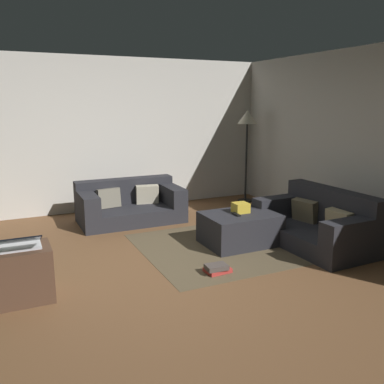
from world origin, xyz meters
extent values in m
plane|color=brown|center=(0.00, 0.00, 0.00)|extent=(6.40, 6.40, 0.00)
cube|color=beige|center=(0.00, 3.14, 1.30)|extent=(6.40, 0.12, 2.60)
cube|color=beige|center=(3.14, 0.00, 1.30)|extent=(0.12, 6.40, 2.60)
cube|color=#26262B|center=(0.31, 2.15, 0.12)|extent=(1.59, 0.90, 0.23)
cube|color=#26262B|center=(0.31, 2.47, 0.44)|extent=(1.59, 0.25, 0.40)
cube|color=#26262B|center=(0.99, 2.15, 0.38)|extent=(0.24, 0.89, 0.29)
cube|color=#26262B|center=(-0.36, 2.15, 0.38)|extent=(0.24, 0.89, 0.29)
cube|color=#BCB299|center=(0.63, 2.27, 0.38)|extent=(0.38, 0.21, 0.31)
cube|color=#716B5B|center=(-0.01, 2.28, 0.38)|extent=(0.38, 0.21, 0.31)
cube|color=#26262B|center=(2.15, 0.05, 0.12)|extent=(0.92, 1.59, 0.24)
cube|color=#26262B|center=(2.47, 0.06, 0.48)|extent=(0.28, 1.57, 0.50)
cube|color=#26262B|center=(2.17, -0.61, 0.38)|extent=(0.89, 0.26, 0.29)
cube|color=#26262B|center=(2.13, 0.71, 0.38)|extent=(0.89, 0.26, 0.29)
cube|color=tan|center=(2.28, -0.26, 0.39)|extent=(0.15, 0.36, 0.31)
cube|color=brown|center=(2.26, 0.37, 0.39)|extent=(0.24, 0.39, 0.31)
cube|color=#26262B|center=(1.32, 0.52, 0.21)|extent=(0.95, 0.71, 0.42)
cube|color=gold|center=(1.35, 0.57, 0.48)|extent=(0.20, 0.20, 0.13)
cube|color=black|center=(1.23, 0.48, 0.43)|extent=(0.05, 0.16, 0.02)
cube|color=#4C3323|center=(-1.39, 0.03, 0.26)|extent=(0.52, 0.44, 0.52)
cube|color=silver|center=(-1.39, 0.03, 0.53)|extent=(0.36, 0.25, 0.02)
cube|color=black|center=(-1.39, -0.15, 0.65)|extent=(0.36, 0.23, 0.11)
cube|color=#B7332D|center=(0.60, -0.19, 0.03)|extent=(0.28, 0.21, 0.05)
cube|color=#4C423D|center=(0.57, -0.22, 0.08)|extent=(0.25, 0.18, 0.05)
cylinder|color=black|center=(2.69, 2.57, 0.01)|extent=(0.28, 0.28, 0.02)
cylinder|color=black|center=(2.69, 2.57, 0.73)|extent=(0.04, 0.04, 1.46)
cone|color=beige|center=(2.69, 2.57, 1.58)|extent=(0.36, 0.36, 0.24)
cube|color=brown|center=(1.32, 0.52, 0.00)|extent=(2.60, 2.00, 0.01)
camera|label=1|loc=(-1.50, -3.99, 1.86)|focal=38.89mm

